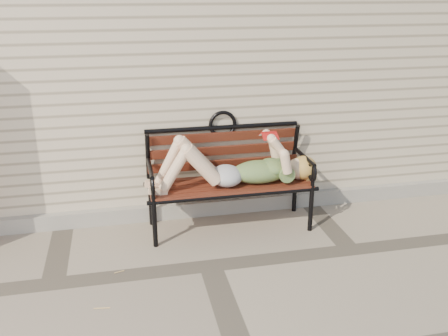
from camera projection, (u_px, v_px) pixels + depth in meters
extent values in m
plane|color=gray|center=(211.00, 266.00, 4.12)|extent=(80.00, 80.00, 0.00)
cube|color=beige|center=(166.00, 41.00, 6.35)|extent=(8.00, 4.00, 3.00)
cube|color=gray|center=(193.00, 209.00, 4.99)|extent=(8.00, 0.10, 0.15)
cylinder|color=black|center=(155.00, 224.00, 4.36)|extent=(0.04, 0.04, 0.44)
cylinder|color=black|center=(151.00, 203.00, 4.76)|extent=(0.04, 0.04, 0.44)
cylinder|color=black|center=(311.00, 209.00, 4.64)|extent=(0.04, 0.04, 0.44)
cylinder|color=black|center=(295.00, 191.00, 5.05)|extent=(0.04, 0.04, 0.44)
cube|color=#5A2617|center=(230.00, 185.00, 4.63)|extent=(1.49, 0.48, 0.03)
cylinder|color=black|center=(235.00, 196.00, 4.43)|extent=(1.57, 0.04, 0.04)
cylinder|color=black|center=(225.00, 178.00, 4.83)|extent=(1.57, 0.04, 0.04)
torus|color=black|center=(223.00, 124.00, 4.76)|extent=(0.27, 0.04, 0.27)
ellipsoid|color=#0B3F4E|center=(260.00, 172.00, 4.61)|extent=(0.53, 0.30, 0.21)
ellipsoid|color=#0B3F4E|center=(272.00, 167.00, 4.62)|extent=(0.25, 0.29, 0.16)
ellipsoid|color=#A9A9AE|center=(227.00, 176.00, 4.56)|extent=(0.29, 0.33, 0.19)
sphere|color=beige|center=(299.00, 169.00, 4.69)|extent=(0.22, 0.22, 0.22)
ellipsoid|color=gold|center=(304.00, 168.00, 4.70)|extent=(0.24, 0.25, 0.23)
cube|color=#A31412|center=(269.00, 132.00, 4.50)|extent=(0.14, 0.02, 0.02)
cube|color=beige|center=(270.00, 137.00, 4.47)|extent=(0.14, 0.09, 0.05)
cube|color=beige|center=(268.00, 134.00, 4.54)|extent=(0.14, 0.09, 0.05)
cube|color=#A31412|center=(270.00, 136.00, 4.47)|extent=(0.15, 0.09, 0.05)
cube|color=#A31412|center=(267.00, 133.00, 4.55)|extent=(0.15, 0.09, 0.05)
cylinder|color=tan|center=(18.00, 286.00, 3.84)|extent=(0.04, 0.08, 0.01)
cylinder|color=tan|center=(139.00, 318.00, 3.47)|extent=(0.03, 0.14, 0.01)
cylinder|color=tan|center=(161.00, 303.00, 3.63)|extent=(0.06, 0.07, 0.01)
cylinder|color=tan|center=(43.00, 278.00, 3.94)|extent=(0.04, 0.08, 0.01)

